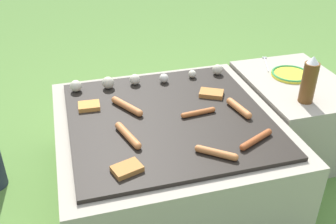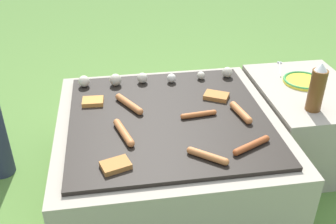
{
  "view_description": "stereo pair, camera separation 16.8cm",
  "coord_description": "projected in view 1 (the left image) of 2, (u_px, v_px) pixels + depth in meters",
  "views": [
    {
      "loc": [
        -0.39,
        -1.39,
        1.27
      ],
      "look_at": [
        0.0,
        0.0,
        0.41
      ],
      "focal_mm": 42.0,
      "sensor_mm": 36.0,
      "label": 1
    },
    {
      "loc": [
        -0.22,
        -1.42,
        1.27
      ],
      "look_at": [
        0.0,
        0.0,
        0.41
      ],
      "focal_mm": 42.0,
      "sensor_mm": 36.0,
      "label": 2
    }
  ],
  "objects": [
    {
      "name": "plate_colorful",
      "position": [
        291.0,
        74.0,
        2.03
      ],
      "size": [
        0.2,
        0.2,
        0.02
      ],
      "color": "yellow",
      "rests_on": "side_ledge"
    },
    {
      "name": "mushroom_row",
      "position": [
        141.0,
        79.0,
        1.94
      ],
      "size": [
        0.78,
        0.07,
        0.06
      ],
      "color": "beige",
      "rests_on": "grill"
    },
    {
      "name": "sausage_back_left",
      "position": [
        256.0,
        139.0,
        1.52
      ],
      "size": [
        0.17,
        0.09,
        0.03
      ],
      "color": "#A34C23",
      "rests_on": "grill"
    },
    {
      "name": "side_ledge",
      "position": [
        291.0,
        114.0,
        2.08
      ],
      "size": [
        0.46,
        0.64,
        0.39
      ],
      "color": "#A89E8C",
      "rests_on": "ground_plane"
    },
    {
      "name": "sausage_back_center",
      "position": [
        216.0,
        153.0,
        1.44
      ],
      "size": [
        0.14,
        0.11,
        0.03
      ],
      "color": "#C6753D",
      "rests_on": "grill"
    },
    {
      "name": "fork_utensil",
      "position": [
        266.0,
        63.0,
        2.16
      ],
      "size": [
        0.08,
        0.18,
        0.01
      ],
      "color": "silver",
      "rests_on": "side_ledge"
    },
    {
      "name": "sausage_front_center",
      "position": [
        239.0,
        108.0,
        1.72
      ],
      "size": [
        0.06,
        0.17,
        0.03
      ],
      "color": "#C6753D",
      "rests_on": "grill"
    },
    {
      "name": "bread_slice_center",
      "position": [
        211.0,
        93.0,
        1.85
      ],
      "size": [
        0.13,
        0.12,
        0.02
      ],
      "color": "#B27033",
      "rests_on": "grill"
    },
    {
      "name": "ground_plane",
      "position": [
        168.0,
        184.0,
        1.89
      ],
      "size": [
        14.0,
        14.0,
        0.0
      ],
      "primitive_type": "plane",
      "color": "#567F38"
    },
    {
      "name": "condiment_bottle",
      "position": [
        309.0,
        81.0,
        1.75
      ],
      "size": [
        0.07,
        0.07,
        0.22
      ],
      "color": "brown",
      "rests_on": "side_ledge"
    },
    {
      "name": "grill",
      "position": [
        168.0,
        152.0,
        1.79
      ],
      "size": [
        0.95,
        0.95,
        0.39
      ],
      "color": "#A89E8C",
      "rests_on": "ground_plane"
    },
    {
      "name": "sausage_front_left",
      "position": [
        127.0,
        106.0,
        1.73
      ],
      "size": [
        0.11,
        0.18,
        0.03
      ],
      "color": "#C6753D",
      "rests_on": "grill"
    },
    {
      "name": "bread_slice_left",
      "position": [
        89.0,
        106.0,
        1.74
      ],
      "size": [
        0.1,
        0.08,
        0.02
      ],
      "color": "#D18438",
      "rests_on": "grill"
    },
    {
      "name": "sausage_front_right",
      "position": [
        128.0,
        135.0,
        1.54
      ],
      "size": [
        0.08,
        0.19,
        0.03
      ],
      "color": "#C6753D",
      "rests_on": "grill"
    },
    {
      "name": "bread_slice_right",
      "position": [
        127.0,
        169.0,
        1.37
      ],
      "size": [
        0.12,
        0.1,
        0.02
      ],
      "color": "#B27033",
      "rests_on": "grill"
    },
    {
      "name": "sausage_mid_right",
      "position": [
        198.0,
        112.0,
        1.69
      ],
      "size": [
        0.16,
        0.04,
        0.02
      ],
      "color": "#B7602D",
      "rests_on": "grill"
    }
  ]
}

